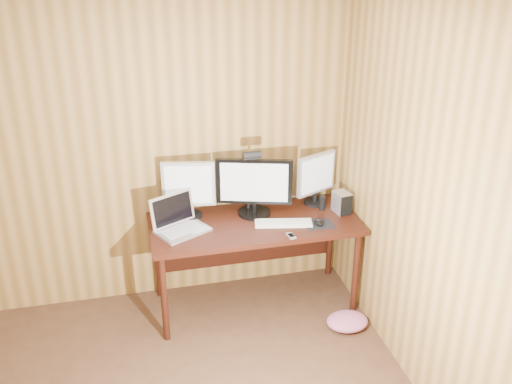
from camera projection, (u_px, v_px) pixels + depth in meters
name	position (u px, v px, depth m)	size (l,w,h in m)	color
room_shell	(134.00, 307.00, 2.52)	(4.00, 4.00, 4.00)	#492E1C
desk	(252.00, 231.00, 4.48)	(1.60, 0.70, 0.75)	black
monitor_center	(254.00, 186.00, 4.39)	(0.58, 0.26, 0.46)	black
monitor_left	(189.00, 188.00, 4.34)	(0.40, 0.19, 0.46)	black
monitor_right	(316.00, 178.00, 4.57)	(0.36, 0.19, 0.43)	black
laptop	(178.00, 222.00, 4.22)	(0.45, 0.42, 0.26)	silver
keyboard	(283.00, 223.00, 4.32)	(0.45, 0.22, 0.02)	white
mousepad	(319.00, 224.00, 4.32)	(0.21, 0.17, 0.00)	black
mouse	(319.00, 222.00, 4.31)	(0.07, 0.11, 0.04)	black
hard_drive	(342.00, 202.00, 4.48)	(0.13, 0.17, 0.17)	silver
phone	(291.00, 236.00, 4.15)	(0.06, 0.10, 0.01)	silver
speaker	(322.00, 203.00, 4.54)	(0.05, 0.05, 0.12)	black
desk_lamp	(250.00, 172.00, 4.34)	(0.13, 0.19, 0.58)	black
fabric_pile	(347.00, 321.00, 4.37)	(0.32, 0.26, 0.10)	#BB5A80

